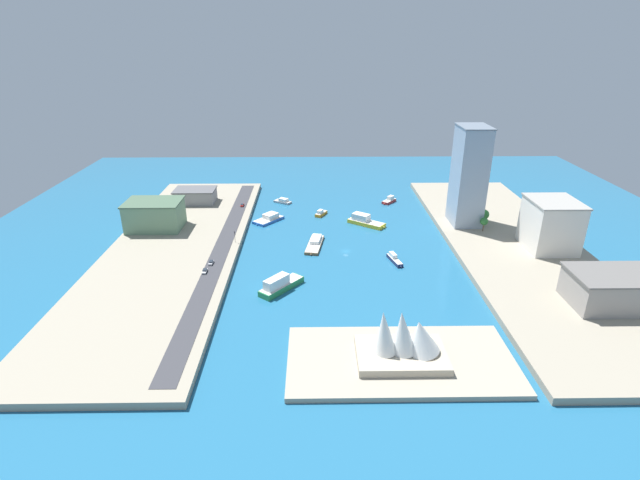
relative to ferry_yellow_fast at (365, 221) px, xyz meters
The scene contains 24 objects.
ground_plane 42.71m from the ferry_yellow_fast, 70.31° to the left, with size 440.00×440.00×0.00m, color #23668E.
quay_west 88.48m from the ferry_yellow_fast, 153.01° to the left, with size 70.00×240.00×3.10m, color #9E937F.
quay_east 114.83m from the ferry_yellow_fast, 20.46° to the left, with size 70.00×240.00×3.10m, color #9E937F.
peninsula_point 137.48m from the ferry_yellow_fast, 89.66° to the left, with size 81.56×40.74×2.00m, color #A89E89.
road_strip 90.83m from the ferry_yellow_fast, 26.23° to the left, with size 9.03×228.00×0.15m, color #38383D.
ferry_yellow_fast is the anchor object (origin of this frame).
patrol_launch_navy 54.73m from the ferry_yellow_fast, 100.72° to the left, with size 6.83×15.90×3.91m.
tugboat_red 47.48m from the ferry_yellow_fast, 117.10° to the right, with size 11.35×12.34×4.34m.
barge_flat_brown 44.60m from the ferry_yellow_fast, 45.63° to the left, with size 11.28×26.78×3.38m.
yacht_sleek_gray 68.14m from the ferry_yellow_fast, 38.44° to the right, with size 13.16×10.68×3.38m.
ferry_green_doubledeck 95.58m from the ferry_yellow_fast, 60.18° to the left, with size 20.70×23.13×7.43m.
water_taxi_orange 31.77m from the ferry_yellow_fast, 32.22° to the right, with size 8.52×11.96×3.99m.
catamaran_blue 60.50m from the ferry_yellow_fast, ahead, with size 19.86×21.31×4.52m.
tower_tall_glass 67.17m from the ferry_yellow_fast, behind, with size 17.11×23.32×58.54m.
carpark_squat_concrete 142.02m from the ferry_yellow_fast, 133.38° to the left, with size 42.67×24.49×14.56m.
hotel_broad_white 104.58m from the ferry_yellow_fast, 154.86° to the left, with size 24.50×27.99×26.73m.
terminal_long_green 126.30m from the ferry_yellow_fast, ahead, with size 32.21×23.20×16.74m.
warehouse_low_gray 117.91m from the ferry_yellow_fast, 17.35° to the right, with size 27.44×18.16×9.48m.
van_white 110.46m from the ferry_yellow_fast, 39.96° to the left, with size 2.00×4.85×1.63m.
sedan_silver 103.65m from the ferry_yellow_fast, 36.40° to the left, with size 2.17×4.80×1.58m.
pickup_red 83.94m from the ferry_yellow_fast, 18.54° to the right, with size 1.97×5.21×1.52m.
traffic_light_waterfront 82.93m from the ferry_yellow_fast, 24.40° to the left, with size 0.36×0.36×6.50m.
opera_landmark 137.66m from the ferry_yellow_fast, 89.94° to the left, with size 32.09×21.66×19.74m.
park_tree_cluster 71.36m from the ferry_yellow_fast, behind, with size 10.19×21.93×9.81m.
Camera 1 is at (17.66, 238.91, 109.23)m, focal length 26.99 mm.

